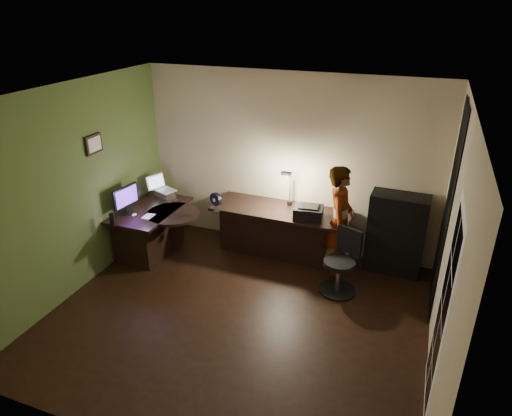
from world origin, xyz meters
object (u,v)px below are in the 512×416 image
(office_chair, at_px, (339,263))
(person, at_px, (339,221))
(monitor, at_px, (125,204))
(desk_left, at_px, (152,231))
(cabinet, at_px, (396,234))
(desk_right, at_px, (280,232))

(office_chair, bearing_deg, person, 127.31)
(monitor, bearing_deg, person, 20.75)
(desk_left, relative_size, cabinet, 1.08)
(monitor, relative_size, person, 0.29)
(cabinet, height_order, office_chair, cabinet)
(monitor, bearing_deg, desk_right, 29.86)
(desk_right, bearing_deg, person, -9.44)
(desk_right, distance_m, monitor, 2.32)
(desk_right, distance_m, person, 1.01)
(desk_right, height_order, person, person)
(desk_left, height_order, desk_right, desk_right)
(cabinet, distance_m, person, 0.85)
(desk_left, relative_size, desk_right, 0.62)
(desk_left, relative_size, monitor, 2.68)
(desk_left, xyz_separation_m, office_chair, (2.89, -0.04, 0.08))
(desk_left, height_order, person, person)
(desk_left, xyz_separation_m, person, (2.76, 0.45, 0.44))
(desk_right, bearing_deg, cabinet, 6.53)
(desk_right, xyz_separation_m, person, (0.90, -0.16, 0.42))
(cabinet, height_order, person, person)
(monitor, height_order, person, person)
(desk_left, height_order, monitor, monitor)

